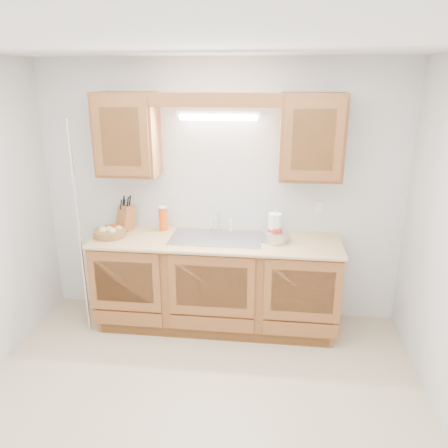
# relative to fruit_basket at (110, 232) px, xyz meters

# --- Properties ---
(room) EXTENTS (3.52, 3.50, 2.50)m
(room) POSITION_rel_fruit_basket_xyz_m (1.00, -1.15, 0.31)
(room) COLOR #C1AE8C
(room) RESTS_ON ground
(base_cabinets) EXTENTS (2.20, 0.60, 0.86)m
(base_cabinets) POSITION_rel_fruit_basket_xyz_m (1.00, 0.05, -0.50)
(base_cabinets) COLOR #9E5B2E
(base_cabinets) RESTS_ON ground
(countertop) EXTENTS (2.30, 0.63, 0.04)m
(countertop) POSITION_rel_fruit_basket_xyz_m (1.00, 0.04, -0.06)
(countertop) COLOR tan
(countertop) RESTS_ON base_cabinets
(upper_cabinet_left) EXTENTS (0.55, 0.33, 0.75)m
(upper_cabinet_left) POSITION_rel_fruit_basket_xyz_m (0.17, 0.19, 0.88)
(upper_cabinet_left) COLOR #9E5B2E
(upper_cabinet_left) RESTS_ON room
(upper_cabinet_right) EXTENTS (0.55, 0.33, 0.75)m
(upper_cabinet_right) POSITION_rel_fruit_basket_xyz_m (1.83, 0.19, 0.88)
(upper_cabinet_right) COLOR #9E5B2E
(upper_cabinet_right) RESTS_ON room
(valance) EXTENTS (2.20, 0.05, 0.12)m
(valance) POSITION_rel_fruit_basket_xyz_m (1.00, 0.04, 1.20)
(valance) COLOR #9E5B2E
(valance) RESTS_ON room
(fluorescent_fixture) EXTENTS (0.76, 0.08, 0.08)m
(fluorescent_fixture) POSITION_rel_fruit_basket_xyz_m (1.00, 0.27, 1.05)
(fluorescent_fixture) COLOR white
(fluorescent_fixture) RESTS_ON room
(sink) EXTENTS (0.84, 0.46, 0.36)m
(sink) POSITION_rel_fruit_basket_xyz_m (1.00, 0.06, -0.11)
(sink) COLOR #9E9EA3
(sink) RESTS_ON countertop
(wire_shelf_pole) EXTENTS (0.03, 0.03, 2.00)m
(wire_shelf_pole) POSITION_rel_fruit_basket_xyz_m (-0.20, -0.21, 0.06)
(wire_shelf_pole) COLOR silver
(wire_shelf_pole) RESTS_ON ground
(outlet_plate) EXTENTS (0.08, 0.01, 0.12)m
(outlet_plate) POSITION_rel_fruit_basket_xyz_m (1.95, 0.34, 0.21)
(outlet_plate) COLOR white
(outlet_plate) RESTS_ON room
(fruit_basket) EXTENTS (0.32, 0.32, 0.10)m
(fruit_basket) POSITION_rel_fruit_basket_xyz_m (0.00, 0.00, 0.00)
(fruit_basket) COLOR olive
(fruit_basket) RESTS_ON countertop
(knife_block) EXTENTS (0.19, 0.23, 0.35)m
(knife_block) POSITION_rel_fruit_basket_xyz_m (0.10, 0.20, 0.08)
(knife_block) COLOR #9E5B2E
(knife_block) RESTS_ON countertop
(orange_canister) EXTENTS (0.10, 0.10, 0.24)m
(orange_canister) POSITION_rel_fruit_basket_xyz_m (0.46, 0.22, 0.08)
(orange_canister) COLOR #FB560D
(orange_canister) RESTS_ON countertop
(soap_bottle) EXTENTS (0.09, 0.09, 0.17)m
(soap_bottle) POSITION_rel_fruit_basket_xyz_m (1.54, 0.21, 0.04)
(soap_bottle) COLOR #2254AA
(soap_bottle) RESTS_ON countertop
(sponge) EXTENTS (0.14, 0.11, 0.03)m
(sponge) POSITION_rel_fruit_basket_xyz_m (1.54, 0.29, -0.03)
(sponge) COLOR #CC333F
(sponge) RESTS_ON countertop
(paper_towel) EXTENTS (0.15, 0.15, 0.30)m
(paper_towel) POSITION_rel_fruit_basket_xyz_m (1.54, 0.07, 0.08)
(paper_towel) COLOR silver
(paper_towel) RESTS_ON countertop
(apple_bowl) EXTENTS (0.31, 0.31, 0.13)m
(apple_bowl) POSITION_rel_fruit_basket_xyz_m (1.54, 0.05, 0.01)
(apple_bowl) COLOR silver
(apple_bowl) RESTS_ON countertop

